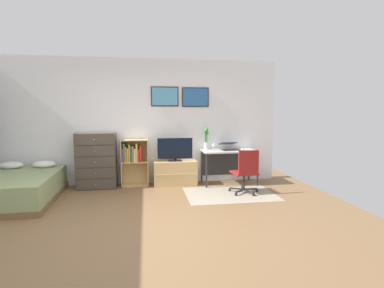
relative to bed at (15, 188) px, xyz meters
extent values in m
plane|color=brown|center=(2.15, -1.40, -0.24)|extent=(7.20, 7.20, 0.00)
cube|color=white|center=(2.15, 1.03, 1.11)|extent=(6.12, 0.06, 2.70)
cube|color=black|center=(2.71, 0.98, 1.66)|extent=(0.59, 0.02, 0.42)
cube|color=#4C93B7|center=(2.71, 0.97, 1.66)|extent=(0.55, 0.01, 0.38)
cube|color=black|center=(3.38, 0.98, 1.65)|extent=(0.59, 0.02, 0.42)
cube|color=#285B93|center=(3.38, 0.97, 1.65)|extent=(0.55, 0.01, 0.38)
cube|color=#9E937F|center=(3.87, -0.14, -0.24)|extent=(1.70, 1.20, 0.01)
cube|color=brown|center=(0.00, -0.02, -0.19)|extent=(1.44, 1.99, 0.10)
cube|color=#8C9E6B|center=(0.00, -0.02, 0.04)|extent=(1.40, 1.95, 0.37)
ellipsoid|color=white|center=(-0.33, 0.69, 0.29)|extent=(0.45, 0.30, 0.14)
ellipsoid|color=white|center=(0.28, 0.71, 0.29)|extent=(0.45, 0.30, 0.14)
cube|color=#4C4238|center=(1.28, 0.76, 0.33)|extent=(0.79, 0.42, 1.14)
cube|color=#493F35|center=(1.28, 0.54, -0.12)|extent=(0.75, 0.01, 0.21)
sphere|color=#A59E8C|center=(1.28, 0.53, -0.12)|extent=(0.03, 0.03, 0.03)
cube|color=#493F35|center=(1.28, 0.54, 0.10)|extent=(0.75, 0.01, 0.21)
sphere|color=#A59E8C|center=(1.28, 0.53, 0.10)|extent=(0.03, 0.03, 0.03)
cube|color=#493F35|center=(1.28, 0.54, 0.33)|extent=(0.75, 0.01, 0.21)
sphere|color=#A59E8C|center=(1.28, 0.53, 0.33)|extent=(0.03, 0.03, 0.03)
cube|color=#493F35|center=(1.28, 0.54, 0.56)|extent=(0.75, 0.01, 0.21)
sphere|color=#A59E8C|center=(1.28, 0.53, 0.56)|extent=(0.03, 0.03, 0.03)
cube|color=#493F35|center=(1.28, 0.54, 0.78)|extent=(0.75, 0.01, 0.21)
sphere|color=#A59E8C|center=(1.28, 0.53, 0.78)|extent=(0.03, 0.03, 0.03)
cube|color=tan|center=(1.78, 0.82, 0.25)|extent=(0.02, 0.30, 0.99)
cube|color=tan|center=(2.33, 0.82, 0.25)|extent=(0.02, 0.30, 0.99)
cube|color=tan|center=(2.05, 0.82, -0.23)|extent=(0.56, 0.30, 0.02)
cube|color=tan|center=(2.05, 0.82, 0.27)|extent=(0.53, 0.30, 0.02)
cube|color=tan|center=(2.05, 0.82, 0.74)|extent=(0.53, 0.30, 0.02)
cube|color=tan|center=(2.05, 0.97, 0.25)|extent=(0.56, 0.01, 0.99)
cube|color=#8C388C|center=(1.81, 0.77, 0.43)|extent=(0.02, 0.18, 0.29)
cube|color=#2D8C4C|center=(1.84, 0.79, 0.48)|extent=(0.03, 0.23, 0.40)
cube|color=orange|center=(1.88, 0.79, 0.44)|extent=(0.03, 0.23, 0.32)
cube|color=gold|center=(1.91, 0.78, 0.42)|extent=(0.02, 0.20, 0.28)
cube|color=gold|center=(1.95, 0.78, 0.47)|extent=(0.03, 0.19, 0.37)
cube|color=#1E519E|center=(1.99, 0.78, 0.45)|extent=(0.04, 0.21, 0.33)
cube|color=orange|center=(2.02, 0.78, 0.45)|extent=(0.02, 0.21, 0.33)
cube|color=white|center=(2.06, 0.78, 0.42)|extent=(0.03, 0.19, 0.28)
cube|color=gold|center=(2.10, 0.78, 0.47)|extent=(0.04, 0.21, 0.38)
cube|color=red|center=(2.14, 0.80, 0.42)|extent=(0.02, 0.23, 0.27)
cube|color=red|center=(2.17, 0.80, 0.45)|extent=(0.03, 0.23, 0.34)
cube|color=tan|center=(2.91, 0.77, 0.02)|extent=(0.92, 0.40, 0.52)
cube|color=tan|center=(2.91, 0.57, 0.02)|extent=(0.92, 0.01, 0.02)
cube|color=black|center=(2.91, 0.75, 0.29)|extent=(0.28, 0.16, 0.02)
cube|color=black|center=(2.91, 0.75, 0.32)|extent=(0.06, 0.04, 0.05)
cube|color=black|center=(2.91, 0.75, 0.55)|extent=(0.75, 0.02, 0.44)
cube|color=black|center=(2.91, 0.74, 0.55)|extent=(0.72, 0.01, 0.41)
cube|color=silver|center=(4.07, 0.67, 0.48)|extent=(1.17, 0.61, 0.03)
cube|color=#2D2D30|center=(3.52, 0.39, 0.11)|extent=(0.03, 0.03, 0.71)
cube|color=#2D2D30|center=(4.63, 0.39, 0.11)|extent=(0.03, 0.03, 0.71)
cube|color=#2D2D30|center=(3.52, 0.94, 0.11)|extent=(0.03, 0.03, 0.71)
cube|color=#2D2D30|center=(4.63, 0.94, 0.11)|extent=(0.03, 0.03, 0.71)
cube|color=#2D2D30|center=(4.07, 0.96, 0.15)|extent=(1.11, 0.02, 0.50)
cylinder|color=#232326|center=(4.44, -0.06, -0.22)|extent=(0.05, 0.05, 0.05)
cube|color=#232326|center=(4.30, -0.08, -0.18)|extent=(0.28, 0.05, 0.02)
cylinder|color=#232326|center=(4.23, 0.19, -0.22)|extent=(0.05, 0.05, 0.05)
cube|color=#232326|center=(4.20, 0.05, -0.18)|extent=(0.09, 0.28, 0.02)
cylinder|color=#232326|center=(3.92, 0.06, -0.22)|extent=(0.05, 0.05, 0.05)
cube|color=#232326|center=(4.04, -0.01, -0.18)|extent=(0.25, 0.17, 0.02)
cylinder|color=#232326|center=(3.95, -0.27, -0.22)|extent=(0.05, 0.05, 0.05)
cube|color=#232326|center=(4.06, -0.18, -0.18)|extent=(0.23, 0.21, 0.02)
cylinder|color=#232326|center=(4.27, -0.35, -0.22)|extent=(0.05, 0.05, 0.05)
cube|color=#232326|center=(4.22, -0.22, -0.18)|extent=(0.14, 0.27, 0.02)
cylinder|color=#232326|center=(4.16, -0.09, -0.01)|extent=(0.04, 0.04, 0.30)
cube|color=maroon|center=(4.16, -0.09, 0.15)|extent=(0.47, 0.47, 0.03)
cube|color=maroon|center=(4.18, -0.29, 0.39)|extent=(0.40, 0.07, 0.45)
cube|color=#333338|center=(4.11, 0.69, 0.51)|extent=(0.40, 0.29, 0.01)
cube|color=black|center=(4.11, 0.68, 0.51)|extent=(0.38, 0.27, 0.00)
cube|color=#333338|center=(4.09, 0.85, 0.63)|extent=(0.40, 0.27, 0.07)
cube|color=navy|center=(4.09, 0.84, 0.63)|extent=(0.38, 0.25, 0.06)
ellipsoid|color=silver|center=(4.36, 0.63, 0.52)|extent=(0.06, 0.10, 0.03)
cylinder|color=silver|center=(3.60, 0.86, 0.58)|extent=(0.09, 0.09, 0.16)
cylinder|color=#3D8438|center=(3.63, 0.87, 0.70)|extent=(0.01, 0.01, 0.31)
sphere|color=#308B2C|center=(3.63, 0.87, 0.86)|extent=(0.07, 0.07, 0.07)
cylinder|color=#3D8438|center=(3.61, 0.87, 0.75)|extent=(0.01, 0.01, 0.40)
sphere|color=#308B2C|center=(3.61, 0.87, 0.95)|extent=(0.07, 0.07, 0.07)
cylinder|color=#3D8438|center=(3.59, 0.87, 0.73)|extent=(0.01, 0.01, 0.36)
sphere|color=#308B2C|center=(3.59, 0.87, 0.91)|extent=(0.07, 0.07, 0.07)
cylinder|color=#3D8438|center=(3.58, 0.85, 0.73)|extent=(0.01, 0.01, 0.36)
sphere|color=#308B2C|center=(3.58, 0.85, 0.91)|extent=(0.07, 0.07, 0.07)
cylinder|color=#3D8438|center=(3.61, 0.85, 0.74)|extent=(0.01, 0.01, 0.38)
sphere|color=#308B2C|center=(3.61, 0.85, 0.93)|extent=(0.07, 0.07, 0.07)
cylinder|color=silver|center=(3.72, 0.60, 0.50)|extent=(0.06, 0.06, 0.01)
cylinder|color=silver|center=(3.72, 0.60, 0.56)|extent=(0.01, 0.01, 0.10)
cone|color=silver|center=(3.72, 0.60, 0.64)|extent=(0.07, 0.07, 0.07)
camera|label=1|loc=(2.29, -5.57, 1.36)|focal=28.02mm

